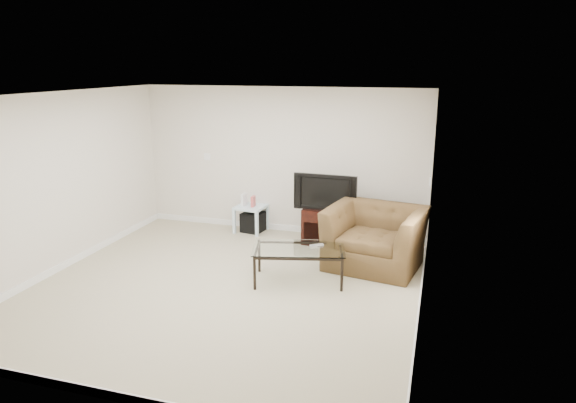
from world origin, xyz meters
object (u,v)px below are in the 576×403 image
(side_table, at_px, (251,219))
(coffee_table, at_px, (299,264))
(television, at_px, (327,191))
(subwoofer, at_px, (253,222))
(recliner, at_px, (375,227))
(tv_stand, at_px, (326,226))

(side_table, distance_m, coffee_table, 2.29)
(television, relative_size, coffee_table, 0.78)
(coffee_table, bearing_deg, subwoofer, 126.21)
(television, xyz_separation_m, side_table, (-1.40, 0.26, -0.66))
(recliner, xyz_separation_m, coffee_table, (-0.91, -0.86, -0.34))
(coffee_table, bearing_deg, tv_stand, 89.09)
(subwoofer, height_order, coffee_table, coffee_table)
(tv_stand, height_order, recliner, recliner)
(television, height_order, subwoofer, television)
(recliner, height_order, coffee_table, recliner)
(television, distance_m, coffee_table, 1.70)
(tv_stand, xyz_separation_m, television, (-0.00, -0.03, 0.59))
(tv_stand, distance_m, television, 0.59)
(tv_stand, distance_m, coffee_table, 1.60)
(subwoofer, relative_size, coffee_table, 0.29)
(subwoofer, distance_m, recliner, 2.50)
(subwoofer, bearing_deg, tv_stand, -10.18)
(subwoofer, xyz_separation_m, coffee_table, (1.35, -1.84, 0.07))
(tv_stand, bearing_deg, television, -90.00)
(subwoofer, bearing_deg, side_table, -151.81)
(side_table, distance_m, subwoofer, 0.08)
(television, bearing_deg, tv_stand, 89.03)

